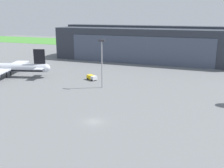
# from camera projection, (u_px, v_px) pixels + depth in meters

# --- Properties ---
(ground_plane) EXTENTS (440.00, 440.00, 0.00)m
(ground_plane) POSITION_uv_depth(u_px,v_px,m) (94.00, 122.00, 65.79)
(ground_plane) COLOR slate
(grass_field_strip) EXTENTS (440.00, 56.00, 0.08)m
(grass_field_strip) POSITION_uv_depth(u_px,v_px,m) (179.00, 46.00, 219.55)
(grass_field_strip) COLOR #468936
(grass_field_strip) RESTS_ON ground_plane
(maintenance_hangar) EXTENTS (103.15, 39.18, 19.87)m
(maintenance_hangar) POSITION_uv_depth(u_px,v_px,m) (147.00, 43.00, 156.69)
(maintenance_hangar) COLOR #2D333D
(maintenance_hangar) RESTS_ON ground_plane
(airliner_far_left) EXTENTS (39.18, 35.46, 12.19)m
(airliner_far_left) POSITION_uv_depth(u_px,v_px,m) (5.00, 68.00, 112.15)
(airliner_far_left) COLOR silver
(airliner_far_left) RESTS_ON ground_plane
(fuel_bowser) EXTENTS (5.21, 4.20, 1.93)m
(fuel_bowser) POSITION_uv_depth(u_px,v_px,m) (92.00, 77.00, 107.42)
(fuel_bowser) COLOR silver
(fuel_bowser) RESTS_ON ground_plane
(apron_light_mast) EXTENTS (2.40, 0.50, 17.70)m
(apron_light_mast) POSITION_uv_depth(u_px,v_px,m) (102.00, 60.00, 93.88)
(apron_light_mast) COLOR #99999E
(apron_light_mast) RESTS_ON ground_plane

